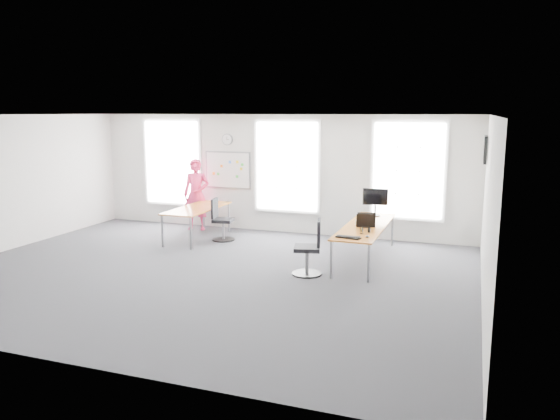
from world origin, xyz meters
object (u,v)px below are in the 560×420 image
at_px(keyboard, 348,237).
at_px(desk_right, 365,228).
at_px(desk_left, 197,210).
at_px(chair_left, 221,222).
at_px(headphones, 365,230).
at_px(monitor, 375,200).
at_px(chair_right, 310,251).
at_px(person, 196,195).

bearing_deg(keyboard, desk_right, 98.52).
height_order(desk_right, desk_left, desk_left).
bearing_deg(chair_left, desk_left, 87.39).
bearing_deg(chair_left, headphones, -118.50).
distance_m(desk_right, monitor, 1.18).
bearing_deg(desk_right, chair_left, 170.08).
xyz_separation_m(desk_left, monitor, (4.21, 0.54, 0.41)).
bearing_deg(headphones, desk_left, 155.48).
height_order(chair_right, headphones, chair_right).
distance_m(desk_left, chair_left, 0.65).
bearing_deg(monitor, keyboard, -98.66).
bearing_deg(desk_right, chair_right, -119.55).
height_order(desk_left, chair_right, chair_right).
xyz_separation_m(keyboard, monitor, (0.08, 2.36, 0.36)).
bearing_deg(person, headphones, -37.17).
bearing_deg(chair_right, keyboard, 85.19).
height_order(desk_left, chair_left, chair_left).
distance_m(desk_left, monitor, 4.26).
distance_m(chair_right, keyboard, 0.76).
xyz_separation_m(chair_right, monitor, (0.78, 2.47, 0.65)).
distance_m(desk_right, chair_left, 3.69).
height_order(person, headphones, person).
relative_size(desk_right, monitor, 4.91).
height_order(desk_left, keyboard, desk_left).
bearing_deg(desk_right, desk_left, 172.38).
height_order(chair_left, keyboard, chair_left).
bearing_deg(desk_left, keyboard, -23.76).
relative_size(person, headphones, 9.91).
xyz_separation_m(chair_right, person, (-3.97, 2.90, 0.46)).
height_order(chair_left, headphones, chair_left).
bearing_deg(chair_left, keyboard, -127.50).
xyz_separation_m(chair_right, keyboard, (0.70, 0.12, 0.29)).
relative_size(headphones, monitor, 0.30).
relative_size(chair_left, headphones, 5.41).
xyz_separation_m(desk_right, chair_right, (-0.78, -1.37, -0.23)).
xyz_separation_m(desk_right, chair_left, (-3.62, 0.63, -0.25)).
relative_size(desk_right, chair_right, 2.86).
relative_size(desk_left, person, 1.15).
bearing_deg(chair_right, headphones, 114.03).
height_order(desk_right, keyboard, keyboard).
height_order(chair_right, monitor, monitor).
bearing_deg(chair_right, desk_right, 135.96).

